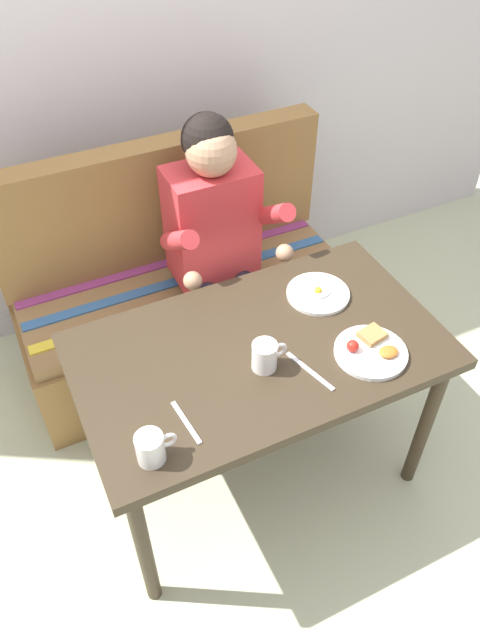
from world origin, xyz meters
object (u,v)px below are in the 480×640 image
couch (182,296)px  plate_eggs (318,293)px  plate_breakfast (371,350)px  knife (310,371)px  table (259,364)px  person (219,237)px  coffee_mug (151,447)px  coffee_mug_second (265,355)px  fork (186,422)px

couch → plate_eggs: (0.30, -0.63, 0.41)m
plate_breakfast → couch: bearing=108.1°
knife → couch: bearing=80.1°
plate_eggs → knife: (-0.21, -0.30, -0.01)m
plate_breakfast → knife: (-0.22, 0.01, -0.01)m
table → knife: 0.20m
plate_breakfast → knife: bearing=176.1°
person → coffee_mug: 1.01m
table → person: size_ratio=0.99×
plate_breakfast → coffee_mug_second: 0.35m
table → person: 0.61m
table → fork: size_ratio=7.06×
person → fork: size_ratio=7.13×
plate_breakfast → coffee_mug: 0.77m
fork → plate_eggs: bearing=20.7°
coffee_mug → table: bearing=28.4°
couch → coffee_mug: couch is taller
plate_eggs → fork: plate_eggs is taller
couch → coffee_mug_second: (-0.02, -0.85, 0.45)m
plate_breakfast → knife: 0.22m
plate_breakfast → plate_eggs: size_ratio=1.05×
person → coffee_mug_second: size_ratio=10.27×
coffee_mug → coffee_mug_second: bearing=20.9°
person → coffee_mug_second: (-0.14, -0.67, 0.04)m
coffee_mug_second → knife: bearing=-34.2°
person → fork: 0.89m
person → fork: (-0.45, -0.77, -0.01)m
coffee_mug_second → plate_breakfast: bearing=-15.9°
plate_eggs → coffee_mug: coffee_mug is taller
table → plate_eggs: size_ratio=5.39×
plate_eggs → coffee_mug: bearing=-153.1°
coffee_mug → knife: bearing=8.8°
couch → knife: size_ratio=7.20×
plate_breakfast → fork: plate_breakfast is taller
table → fork: fork is taller
couch → coffee_mug: bearing=-114.2°
person → coffee_mug_second: bearing=-102.0°
person → plate_eggs: 0.49m
fork → couch: bearing=65.0°
plate_eggs → fork: 0.70m
coffee_mug_second → knife: (0.12, -0.08, -0.05)m
plate_eggs → fork: bearing=-153.5°
plate_breakfast → coffee_mug_second: (-0.33, 0.09, 0.04)m
plate_eggs → coffee_mug_second: (-0.32, -0.22, 0.04)m
person → plate_breakfast: bearing=-76.1°
knife → table: bearing=104.3°
coffee_mug_second → fork: size_ratio=0.69×
person → coffee_mug_second: person is taller
plate_eggs → coffee_mug_second: size_ratio=1.89×
couch → plate_breakfast: (0.31, -0.94, 0.41)m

